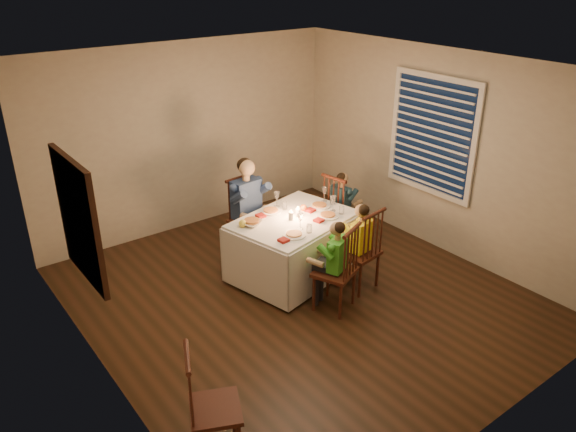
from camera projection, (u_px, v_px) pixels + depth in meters
ground at (300, 296)px, 6.49m from camera, size 5.00×5.00×0.00m
wall_left at (91, 255)px, 4.71m from camera, size 0.02×5.00×2.60m
wall_right at (438, 152)px, 7.17m from camera, size 0.02×5.00×2.60m
wall_back at (188, 137)px, 7.74m from camera, size 4.50×0.02×2.60m
ceiling at (302, 68)px, 5.39m from camera, size 5.00×5.00×0.00m
dining_table at (294, 235)px, 6.73m from camera, size 1.64×1.34×0.72m
chair_adult at (250, 252)px, 7.45m from camera, size 0.46×0.44×1.03m
chair_near_left at (333, 307)px, 6.29m from camera, size 0.54×0.53×1.03m
chair_near_right at (357, 286)px, 6.69m from camera, size 0.48×0.46×1.03m
chair_end at (340, 243)px, 7.68m from camera, size 0.46×0.48×1.03m
adult at (250, 252)px, 7.45m from camera, size 0.53×0.49×1.30m
child_green at (333, 307)px, 6.29m from camera, size 0.44×0.43×1.06m
child_yellow at (357, 286)px, 6.69m from camera, size 0.40×0.38×1.07m
child_teal at (340, 243)px, 7.68m from camera, size 0.35×0.38×1.03m
setting_adult at (271, 211)px, 6.80m from camera, size 0.31×0.31×0.02m
setting_green at (294, 235)px, 6.23m from camera, size 0.31×0.31×0.02m
setting_yellow at (328, 216)px, 6.68m from camera, size 0.31×0.31×0.02m
setting_teal at (319, 206)px, 6.94m from camera, size 0.31×0.31×0.02m
candle_left at (291, 216)px, 6.58m from camera, size 0.06×0.06×0.10m
candle_right at (298, 212)px, 6.67m from camera, size 0.06×0.06×0.10m
squash at (242, 224)px, 6.41m from camera, size 0.09×0.09×0.09m
orange_fruit at (303, 208)px, 6.82m from camera, size 0.08×0.08×0.08m
serving_bowl at (252, 223)px, 6.46m from camera, size 0.29×0.29×0.06m
wall_mirror at (79, 220)px, 4.86m from camera, size 0.06×0.95×1.15m
window_blinds at (432, 135)px, 7.14m from camera, size 0.07×1.34×1.54m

